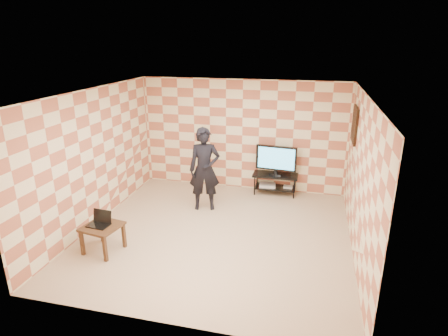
{
  "coord_description": "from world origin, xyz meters",
  "views": [
    {
      "loc": [
        1.64,
        -6.23,
        3.58
      ],
      "look_at": [
        0.0,
        0.6,
        1.15
      ],
      "focal_mm": 30.0,
      "sensor_mm": 36.0,
      "label": 1
    }
  ],
  "objects_px": {
    "side_table": "(102,230)",
    "person": "(205,169)",
    "tv": "(276,159)",
    "tv_stand": "(275,180)"
  },
  "relations": [
    {
      "from": "tv",
      "to": "side_table",
      "type": "relative_size",
      "value": 1.4
    },
    {
      "from": "side_table",
      "to": "person",
      "type": "relative_size",
      "value": 0.38
    },
    {
      "from": "tv",
      "to": "side_table",
      "type": "distance_m",
      "value": 4.28
    },
    {
      "from": "person",
      "to": "tv",
      "type": "bearing_deg",
      "value": 24.41
    },
    {
      "from": "tv",
      "to": "person",
      "type": "distance_m",
      "value": 1.84
    },
    {
      "from": "tv_stand",
      "to": "tv",
      "type": "distance_m",
      "value": 0.52
    },
    {
      "from": "tv_stand",
      "to": "person",
      "type": "distance_m",
      "value": 1.93
    },
    {
      "from": "tv",
      "to": "side_table",
      "type": "bearing_deg",
      "value": -128.79
    },
    {
      "from": "tv",
      "to": "side_table",
      "type": "height_order",
      "value": "tv"
    },
    {
      "from": "side_table",
      "to": "person",
      "type": "distance_m",
      "value": 2.53
    }
  ]
}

